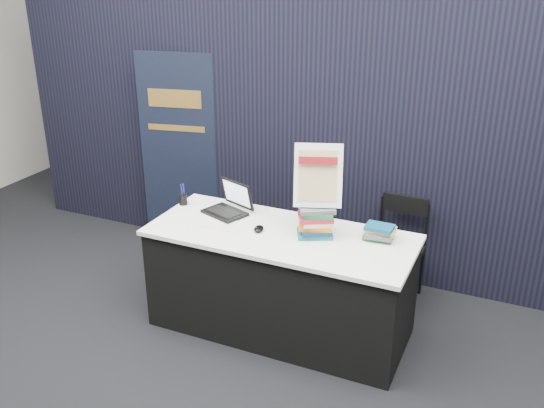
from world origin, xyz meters
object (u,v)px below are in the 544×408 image
Objects in this scene: pullup_banner at (179,162)px; stacking_chair at (398,246)px; book_stack_tall at (315,221)px; display_table at (280,282)px; book_stack_short at (380,232)px; laptop at (227,205)px; info_sign at (318,176)px.

stacking_chair is at bearing -17.65° from pullup_banner.
book_stack_tall is 1.84m from pullup_banner.
display_table is 9.59× the size of book_stack_short.
pullup_banner is (-2.02, 0.76, -0.04)m from book_stack_short.
laptop is 1.32m from stacking_chair.
display_table is at bearing 2.08° from laptop.
book_stack_short is 0.55m from info_sign.
info_sign is (-0.41, -0.09, 0.36)m from book_stack_short.
info_sign reaches higher than stacking_chair.
pullup_banner is (-0.90, 0.79, -0.04)m from laptop.
laptop is 0.20× the size of pullup_banner.
laptop is at bearing 154.65° from info_sign.
info_sign is 0.25× the size of pullup_banner.
display_table is 0.53m from book_stack_tall.
laptop is at bearing 161.84° from display_table.
info_sign is at bearing -120.85° from stacking_chair.
laptop is 1.12m from book_stack_short.
info_sign reaches higher than display_table.
laptop reaches higher than book_stack_tall.
pullup_banner is (-1.39, 0.95, 0.39)m from display_table.
book_stack_tall is at bearing 12.36° from laptop.
pullup_banner is 2.07m from stacking_chair.
pullup_banner reaches higher than laptop.
stacking_chair is (0.42, 0.65, -0.71)m from info_sign.
book_stack_tall is 0.15× the size of pullup_banner.
pullup_banner is at bearing 151.28° from book_stack_tall.
laptop is 0.44× the size of stacking_chair.
stacking_chair is (0.64, 0.74, 0.07)m from display_table.
info_sign reaches higher than laptop.
pullup_banner is at bearing 159.29° from book_stack_short.
stacking_chair is (0.42, 0.68, -0.41)m from book_stack_tall.
book_stack_short is 2.16m from pullup_banner.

